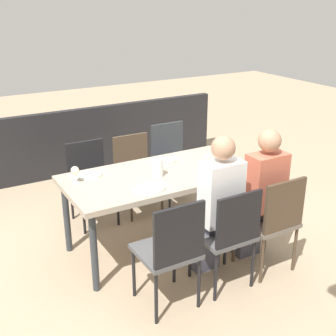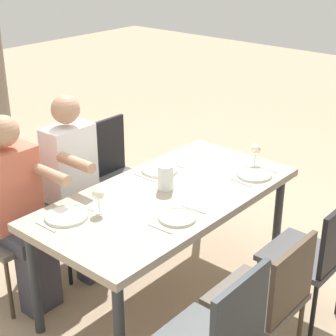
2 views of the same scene
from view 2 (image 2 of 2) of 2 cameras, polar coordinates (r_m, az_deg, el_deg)
The scene contains 24 objects.
ground_plane at distance 3.81m, azimuth -0.02°, elevation -13.11°, with size 16.00×16.00×0.00m, color tan.
dining_table at distance 3.43m, azimuth -0.02°, elevation -3.74°, with size 1.76×0.88×0.77m.
chair_west_north at distance 3.73m, azimuth -16.85°, elevation -5.46°, with size 0.44×0.44×0.91m.
chair_mid_north at distance 3.97m, azimuth -11.12°, elevation -2.98°, with size 0.44×0.44×0.91m.
chair_mid_south at distance 3.01m, azimuth 10.56°, elevation -13.12°, with size 0.44×0.44×0.86m.
chair_east_north at distance 4.28m, azimuth -5.57°, elevation -0.38°, with size 0.44×0.44×0.94m.
chair_east_south at distance 3.40m, azimuth 15.29°, elevation -8.56°, with size 0.44×0.44×0.87m.
diner_woman_green at distance 3.52m, azimuth -15.41°, elevation -4.20°, with size 0.35×0.49×1.29m.
diner_man_white at distance 3.76m, azimuth -9.59°, elevation -1.58°, with size 0.34×0.49×1.31m.
plate_0 at distance 3.18m, azimuth -10.66°, elevation -4.98°, with size 0.26×0.26×0.02m.
wine_glass_0 at distance 3.15m, azimuth -7.36°, elevation -2.81°, with size 0.07×0.07×0.16m.
fork_0 at distance 3.11m, azimuth -12.79°, elevation -6.05°, with size 0.02×0.17×0.01m, color silver.
spoon_0 at distance 3.26m, azimuth -8.62°, elevation -4.13°, with size 0.02×0.17×0.01m, color silver.
plate_1 at distance 3.11m, azimuth 0.99°, elevation -5.25°, with size 0.22×0.22×0.02m.
fork_1 at distance 3.01m, azimuth -0.84°, elevation -6.40°, with size 0.02×0.17×0.01m, color silver.
spoon_1 at distance 3.21m, azimuth 2.71°, elevation -4.34°, with size 0.02×0.17×0.01m, color silver.
plate_2 at distance 3.71m, azimuth -0.89°, elevation -0.17°, with size 0.25×0.25×0.02m.
fork_2 at distance 3.61m, azimuth -2.46°, elevation -0.99°, with size 0.02×0.17×0.01m, color silver.
spoon_2 at distance 3.82m, azimuth 0.60°, elevation 0.44°, with size 0.02×0.17×0.01m, color silver.
plate_3 at distance 3.68m, azimuth 9.09°, elevation -0.69°, with size 0.23×0.23×0.02m.
wine_glass_3 at distance 3.82m, azimuth 9.21°, elevation 1.92°, with size 0.07×0.07×0.16m.
fork_3 at distance 3.57m, azimuth 7.80°, elevation -1.54°, with size 0.02×0.17×0.01m, color silver.
spoon_3 at distance 3.80m, azimuth 10.29°, elevation -0.05°, with size 0.02×0.17×0.01m, color silver.
water_pitcher at distance 3.43m, azimuth -0.25°, elevation -1.12°, with size 0.10×0.10×0.16m.
Camera 2 is at (-2.31, -1.98, 2.29)m, focal length 57.79 mm.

